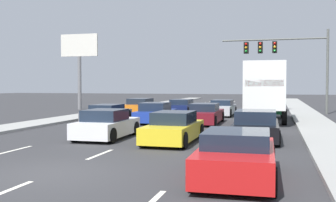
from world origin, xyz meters
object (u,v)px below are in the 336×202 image
car_navy (182,107)px  car_yellow (174,128)px  car_gray (107,113)px  car_black (256,126)px  roadside_billboard (79,56)px  box_truck (266,89)px  car_red (237,156)px  car_silver (222,108)px  car_white (107,125)px  traffic_signal_mast (278,52)px  car_maroon (205,114)px  car_blue (156,113)px  car_orange (141,106)px

car_navy → car_yellow: bearing=-78.1°
car_yellow → car_gray: bearing=129.2°
car_black → roadside_billboard: bearing=135.0°
box_truck → car_red: box_truck is taller
car_navy → car_silver: 3.64m
car_white → car_black: car_black is taller
car_white → car_red: size_ratio=0.99×
car_gray → box_truck: bearing=13.2°
car_gray → car_black: 11.87m
traffic_signal_mast → car_silver: bearing=-137.8°
car_maroon → car_red: size_ratio=1.14×
car_blue → car_black: 9.14m
car_maroon → car_black: 7.40m
car_orange → box_truck: box_truck is taller
car_gray → car_red: size_ratio=1.10×
car_gray → roadside_billboard: 14.36m
box_truck → car_red: (-0.29, -16.36, -1.56)m
traffic_signal_mast → roadside_billboard: roadside_billboard is taller
box_truck → car_red: 16.43m
car_white → car_black: 6.58m
car_silver → car_yellow: 14.94m
car_blue → car_maroon: bearing=3.0°
box_truck → car_maroon: bearing=-146.5°
car_navy → roadside_billboard: 12.37m
traffic_signal_mast → car_navy: bearing=-161.0°
box_truck → traffic_signal_mast: bearing=84.8°
car_black → car_red: size_ratio=1.14×
car_red → roadside_billboard: roadside_billboard is taller
car_yellow → car_white: bearing=173.3°
car_gray → box_truck: (10.06, 2.35, 1.61)m
car_orange → car_red: car_orange is taller
car_orange → car_white: (3.72, -15.35, 0.00)m
car_navy → traffic_signal_mast: traffic_signal_mast is taller
car_navy → car_yellow: (3.40, -16.08, 0.01)m
car_gray → car_red: 17.07m
car_blue → car_red: (6.38, -13.85, -0.01)m
car_navy → roadside_billboard: bearing=164.1°
car_silver → box_truck: 5.82m
car_silver → car_white: bearing=-102.6°
car_red → traffic_signal_mast: traffic_signal_mast is taller
car_blue → car_navy: bearing=91.2°
car_black → traffic_signal_mast: bearing=86.9°
car_maroon → roadside_billboard: size_ratio=0.64×
car_red → car_gray: bearing=124.9°
car_maroon → car_silver: bearing=88.7°
car_gray → car_black: bearing=-33.6°
car_yellow → traffic_signal_mast: traffic_signal_mast is taller
car_gray → car_red: bearing=-55.1°
car_orange → car_yellow: bearing=-66.2°
car_silver → roadside_billboard: bearing=163.5°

